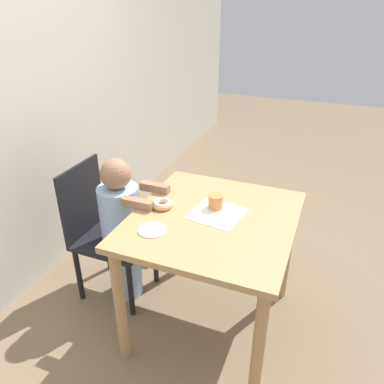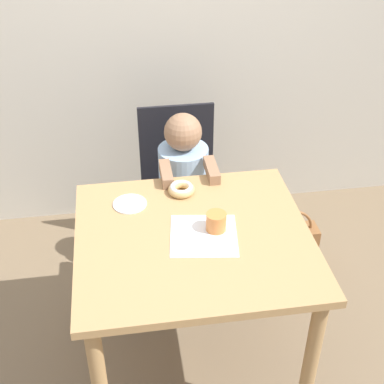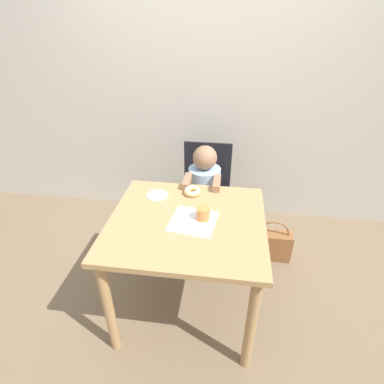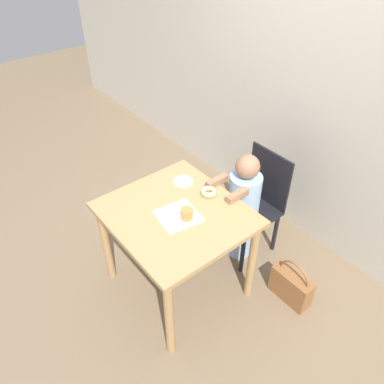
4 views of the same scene
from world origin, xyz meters
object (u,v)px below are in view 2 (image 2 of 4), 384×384
Objects in this scene: donut at (181,189)px; cup at (216,222)px; handbag at (288,245)px; chair at (180,192)px; child_figure at (184,200)px.

donut is 0.30m from cup.
cup is (0.10, -0.28, 0.02)m from donut.
donut is at bearing -155.66° from handbag.
handbag is 1.04m from cup.
chair is 2.36× the size of handbag.
donut is 1.43× the size of cup.
child_figure is at bearing 94.72° from cup.
donut is at bearing -96.66° from chair.
donut reaches higher than handbag.
donut is 0.97m from handbag.
handbag is (0.65, 0.29, -0.66)m from donut.
handbag is at bearing 46.46° from cup.
handbag is at bearing -2.79° from child_figure.
child_figure is (-0.00, -0.14, 0.04)m from chair.
chair is 0.57m from donut.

